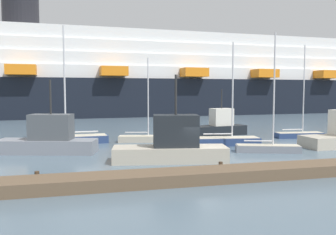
# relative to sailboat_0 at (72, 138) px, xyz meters

# --- Properties ---
(ground_plane) EXTENTS (600.00, 600.00, 0.00)m
(ground_plane) POSITION_rel_sailboat_0_xyz_m (8.78, -11.29, -0.51)
(ground_plane) COLOR slate
(dock_pier) EXTENTS (25.59, 2.28, 0.78)m
(dock_pier) POSITION_rel_sailboat_0_xyz_m (8.78, -16.18, -0.19)
(dock_pier) COLOR brown
(dock_pier) RESTS_ON ground_plane
(sailboat_0) EXTENTS (6.76, 2.42, 10.90)m
(sailboat_0) POSITION_rel_sailboat_0_xyz_m (0.00, 0.00, 0.00)
(sailboat_0) COLOR navy
(sailboat_0) RESTS_ON ground_plane
(sailboat_1) EXTENTS (6.07, 2.61, 9.24)m
(sailboat_1) POSITION_rel_sailboat_0_xyz_m (13.76, -4.46, -0.05)
(sailboat_1) COLOR navy
(sailboat_1) RESTS_ON ground_plane
(sailboat_2) EXTENTS (5.08, 2.23, 8.03)m
(sailboat_2) POSITION_rel_sailboat_0_xyz_m (6.78, -0.77, -0.09)
(sailboat_2) COLOR #BCB29E
(sailboat_2) RESTS_ON ground_plane
(sailboat_3) EXTENTS (5.21, 2.78, 9.51)m
(sailboat_3) POSITION_rel_sailboat_0_xyz_m (15.43, -8.77, -0.05)
(sailboat_3) COLOR gray
(sailboat_3) RESTS_ON ground_plane
(sailboat_4) EXTENTS (5.13, 1.89, 9.63)m
(sailboat_4) POSITION_rel_sailboat_0_xyz_m (23.12, -1.63, -0.07)
(sailboat_4) COLOR navy
(sailboat_4) RESTS_ON ground_plane
(fishing_boat_0) EXTENTS (8.20, 3.65, 6.06)m
(fishing_boat_0) POSITION_rel_sailboat_0_xyz_m (7.00, -10.57, 0.65)
(fishing_boat_0) COLOR #BCB29E
(fishing_boat_0) RESTS_ON ground_plane
(fishing_boat_1) EXTENTS (6.35, 2.96, 5.10)m
(fishing_boat_1) POSITION_rel_sailboat_0_xyz_m (15.90, 2.54, 0.53)
(fishing_boat_1) COLOR black
(fishing_boat_1) RESTS_ON ground_plane
(fishing_boat_2) EXTENTS (8.06, 4.21, 5.81)m
(fishing_boat_2) POSITION_rel_sailboat_0_xyz_m (-1.67, -4.92, 0.61)
(fishing_boat_2) COLOR gray
(fishing_boat_2) RESTS_ON ground_plane
(channel_buoy_0) EXTENTS (0.78, 0.78, 1.42)m
(channel_buoy_0) POSITION_rel_sailboat_0_xyz_m (17.72, 5.30, -0.12)
(channel_buoy_0) COLOR orange
(channel_buoy_0) RESTS_ON ground_plane
(cruise_ship) EXTENTS (130.51, 25.86, 22.96)m
(cruise_ship) POSITION_rel_sailboat_0_xyz_m (13.61, 39.09, 6.85)
(cruise_ship) COLOR black
(cruise_ship) RESTS_ON ground_plane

